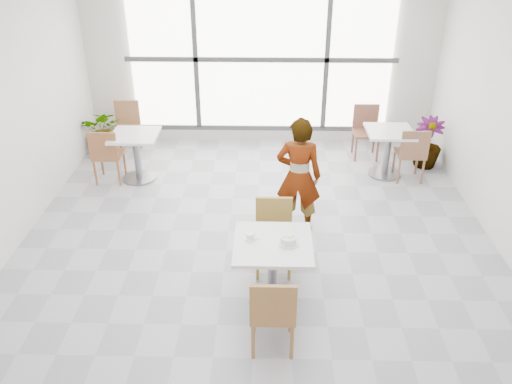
{
  "coord_description": "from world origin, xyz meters",
  "views": [
    {
      "loc": [
        0.11,
        -5.31,
        3.74
      ],
      "look_at": [
        0.0,
        -0.3,
        1.0
      ],
      "focal_mm": 36.58,
      "sensor_mm": 36.0,
      "label": 1
    }
  ],
  "objects_px": {
    "coffee_cup": "(250,236)",
    "bg_chair_left_far": "(127,123)",
    "bg_table_right": "(388,146)",
    "plant_left": "(103,130)",
    "person": "(299,176)",
    "bg_chair_left_near": "(106,153)",
    "bg_chair_right_far": "(366,128)",
    "bg_table_left": "(136,150)",
    "oatmeal_bowl": "(289,240)",
    "main_table": "(273,261)",
    "chair_near": "(273,310)",
    "chair_far": "(274,230)",
    "bg_chair_right_near": "(412,151)",
    "plant_right": "(427,143)"
  },
  "relations": [
    {
      "from": "oatmeal_bowl",
      "to": "plant_left",
      "type": "xyz_separation_m",
      "value": [
        -3.04,
        3.92,
        -0.41
      ]
    },
    {
      "from": "bg_chair_left_far",
      "to": "plant_left",
      "type": "xyz_separation_m",
      "value": [
        -0.41,
        -0.03,
        -0.12
      ]
    },
    {
      "from": "bg_chair_left_near",
      "to": "bg_chair_left_far",
      "type": "distance_m",
      "value": 1.23
    },
    {
      "from": "coffee_cup",
      "to": "bg_table_left",
      "type": "relative_size",
      "value": 0.21
    },
    {
      "from": "chair_far",
      "to": "bg_chair_left_near",
      "type": "relative_size",
      "value": 1.0
    },
    {
      "from": "bg_table_right",
      "to": "bg_chair_right_far",
      "type": "distance_m",
      "value": 0.78
    },
    {
      "from": "chair_near",
      "to": "person",
      "type": "height_order",
      "value": "person"
    },
    {
      "from": "coffee_cup",
      "to": "plant_left",
      "type": "height_order",
      "value": "coffee_cup"
    },
    {
      "from": "chair_far",
      "to": "bg_table_left",
      "type": "bearing_deg",
      "value": 133.18
    },
    {
      "from": "bg_table_left",
      "to": "bg_chair_right_far",
      "type": "relative_size",
      "value": 0.86
    },
    {
      "from": "main_table",
      "to": "bg_chair_right_near",
      "type": "distance_m",
      "value": 3.56
    },
    {
      "from": "coffee_cup",
      "to": "bg_chair_left_near",
      "type": "xyz_separation_m",
      "value": [
        -2.26,
        2.64,
        -0.28
      ]
    },
    {
      "from": "coffee_cup",
      "to": "person",
      "type": "xyz_separation_m",
      "value": [
        0.56,
        1.37,
        0.0
      ]
    },
    {
      "from": "person",
      "to": "plant_left",
      "type": "height_order",
      "value": "person"
    },
    {
      "from": "main_table",
      "to": "chair_far",
      "type": "relative_size",
      "value": 0.92
    },
    {
      "from": "plant_right",
      "to": "bg_chair_right_far",
      "type": "bearing_deg",
      "value": 156.32
    },
    {
      "from": "chair_near",
      "to": "chair_far",
      "type": "distance_m",
      "value": 1.35
    },
    {
      "from": "chair_far",
      "to": "person",
      "type": "distance_m",
      "value": 0.92
    },
    {
      "from": "bg_table_right",
      "to": "bg_chair_right_far",
      "type": "height_order",
      "value": "bg_chair_right_far"
    },
    {
      "from": "oatmeal_bowl",
      "to": "bg_chair_right_far",
      "type": "relative_size",
      "value": 0.24
    },
    {
      "from": "main_table",
      "to": "oatmeal_bowl",
      "type": "relative_size",
      "value": 3.81
    },
    {
      "from": "coffee_cup",
      "to": "bg_chair_left_far",
      "type": "xyz_separation_m",
      "value": [
        -2.24,
        3.87,
        -0.28
      ]
    },
    {
      "from": "chair_near",
      "to": "bg_chair_right_far",
      "type": "distance_m",
      "value": 4.82
    },
    {
      "from": "person",
      "to": "bg_table_right",
      "type": "bearing_deg",
      "value": -125.17
    },
    {
      "from": "chair_near",
      "to": "oatmeal_bowl",
      "type": "height_order",
      "value": "chair_near"
    },
    {
      "from": "bg_chair_left_far",
      "to": "chair_far",
      "type": "bearing_deg",
      "value": -53.05
    },
    {
      "from": "main_table",
      "to": "plant_left",
      "type": "xyz_separation_m",
      "value": [
        -2.89,
        3.9,
        -0.14
      ]
    },
    {
      "from": "bg_chair_right_near",
      "to": "bg_chair_right_far",
      "type": "height_order",
      "value": "same"
    },
    {
      "from": "bg_chair_left_near",
      "to": "bg_table_right",
      "type": "bearing_deg",
      "value": -175.08
    },
    {
      "from": "plant_right",
      "to": "oatmeal_bowl",
      "type": "bearing_deg",
      "value": -124.55
    },
    {
      "from": "bg_chair_right_near",
      "to": "plant_right",
      "type": "height_order",
      "value": "bg_chair_right_near"
    },
    {
      "from": "bg_chair_right_far",
      "to": "main_table",
      "type": "bearing_deg",
      "value": -112.53
    },
    {
      "from": "oatmeal_bowl",
      "to": "bg_table_right",
      "type": "xyz_separation_m",
      "value": [
        1.65,
        3.09,
        -0.31
      ]
    },
    {
      "from": "bg_chair_left_near",
      "to": "bg_chair_right_far",
      "type": "distance_m",
      "value": 4.22
    },
    {
      "from": "bg_table_right",
      "to": "bg_chair_left_far",
      "type": "bearing_deg",
      "value": 168.66
    },
    {
      "from": "bg_table_left",
      "to": "plant_right",
      "type": "relative_size",
      "value": 0.91
    },
    {
      "from": "chair_far",
      "to": "plant_left",
      "type": "relative_size",
      "value": 1.14
    },
    {
      "from": "main_table",
      "to": "oatmeal_bowl",
      "type": "bearing_deg",
      "value": -5.56
    },
    {
      "from": "main_table",
      "to": "chair_near",
      "type": "bearing_deg",
      "value": -90.23
    },
    {
      "from": "chair_far",
      "to": "plant_left",
      "type": "bearing_deg",
      "value": 131.48
    },
    {
      "from": "oatmeal_bowl",
      "to": "bg_chair_left_far",
      "type": "relative_size",
      "value": 0.24
    },
    {
      "from": "bg_chair_left_far",
      "to": "plant_left",
      "type": "relative_size",
      "value": 1.14
    },
    {
      "from": "bg_table_right",
      "to": "plant_left",
      "type": "relative_size",
      "value": 0.98
    },
    {
      "from": "bg_table_left",
      "to": "bg_chair_left_near",
      "type": "bearing_deg",
      "value": -162.27
    },
    {
      "from": "bg_table_left",
      "to": "bg_chair_right_far",
      "type": "distance_m",
      "value": 3.78
    },
    {
      "from": "coffee_cup",
      "to": "bg_table_right",
      "type": "bearing_deg",
      "value": 55.89
    },
    {
      "from": "chair_near",
      "to": "bg_chair_left_far",
      "type": "bearing_deg",
      "value": -62.04
    },
    {
      "from": "chair_near",
      "to": "plant_left",
      "type": "bearing_deg",
      "value": -58.08
    },
    {
      "from": "chair_far",
      "to": "plant_right",
      "type": "relative_size",
      "value": 1.05
    },
    {
      "from": "person",
      "to": "oatmeal_bowl",
      "type": "bearing_deg",
      "value": 90.02
    }
  ]
}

